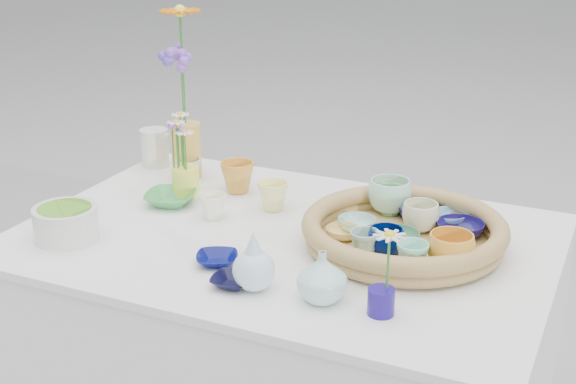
% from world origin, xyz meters
% --- Properties ---
extents(wicker_tray, '(0.47, 0.47, 0.08)m').
position_xyz_m(wicker_tray, '(0.28, 0.05, 0.80)').
color(wicker_tray, olive).
rests_on(wicker_tray, display_table).
extents(tray_ceramic_0, '(0.13, 0.13, 0.03)m').
position_xyz_m(tray_ceramic_0, '(0.27, 0.19, 0.80)').
color(tray_ceramic_0, '#0D0C48').
rests_on(tray_ceramic_0, wicker_tray).
extents(tray_ceramic_1, '(0.14, 0.14, 0.03)m').
position_xyz_m(tray_ceramic_1, '(0.39, 0.13, 0.80)').
color(tray_ceramic_1, '#160F50').
rests_on(tray_ceramic_1, wicker_tray).
extents(tray_ceramic_2, '(0.13, 0.13, 0.08)m').
position_xyz_m(tray_ceramic_2, '(0.41, -0.05, 0.82)').
color(tray_ceramic_2, gold).
rests_on(tray_ceramic_2, wicker_tray).
extents(tray_ceramic_3, '(0.12, 0.12, 0.03)m').
position_xyz_m(tray_ceramic_3, '(0.27, 0.02, 0.80)').
color(tray_ceramic_3, '#488A60').
rests_on(tray_ceramic_3, wicker_tray).
extents(tray_ceramic_4, '(0.07, 0.07, 0.06)m').
position_xyz_m(tray_ceramic_4, '(0.23, -0.07, 0.81)').
color(tray_ceramic_4, '#92BAA2').
rests_on(tray_ceramic_4, wicker_tray).
extents(tray_ceramic_5, '(0.11, 0.11, 0.03)m').
position_xyz_m(tray_ceramic_5, '(0.16, 0.07, 0.80)').
color(tray_ceramic_5, '#90C1B5').
rests_on(tray_ceramic_5, wicker_tray).
extents(tray_ceramic_6, '(0.13, 0.13, 0.09)m').
position_xyz_m(tray_ceramic_6, '(0.19, 0.21, 0.83)').
color(tray_ceramic_6, '#AFEECE').
rests_on(tray_ceramic_6, wicker_tray).
extents(tray_ceramic_7, '(0.10, 0.10, 0.07)m').
position_xyz_m(tray_ceramic_7, '(0.30, 0.13, 0.82)').
color(tray_ceramic_7, beige).
rests_on(tray_ceramic_7, wicker_tray).
extents(tray_ceramic_8, '(0.11, 0.11, 0.03)m').
position_xyz_m(tray_ceramic_8, '(0.35, 0.20, 0.80)').
color(tray_ceramic_8, '#81B1DB').
rests_on(tray_ceramic_8, wicker_tray).
extents(tray_ceramic_9, '(0.09, 0.09, 0.06)m').
position_xyz_m(tray_ceramic_9, '(0.27, -0.04, 0.81)').
color(tray_ceramic_9, '#001158').
rests_on(tray_ceramic_9, wicker_tray).
extents(tray_ceramic_10, '(0.11, 0.11, 0.03)m').
position_xyz_m(tray_ceramic_10, '(0.15, 0.01, 0.80)').
color(tray_ceramic_10, '#FFD274').
rests_on(tray_ceramic_10, wicker_tray).
extents(tray_ceramic_11, '(0.08, 0.08, 0.06)m').
position_xyz_m(tray_ceramic_11, '(0.34, -0.09, 0.82)').
color(tray_ceramic_11, '#8ADABB').
rests_on(tray_ceramic_11, wicker_tray).
extents(tray_ceramic_12, '(0.10, 0.10, 0.07)m').
position_xyz_m(tray_ceramic_12, '(0.20, 0.19, 0.82)').
color(tray_ceramic_12, '#60A777').
rests_on(tray_ceramic_12, wicker_tray).
extents(loose_ceramic_0, '(0.12, 0.12, 0.09)m').
position_xyz_m(loose_ceramic_0, '(-0.24, 0.22, 0.81)').
color(loose_ceramic_0, gold).
rests_on(loose_ceramic_0, display_table).
extents(loose_ceramic_1, '(0.09, 0.09, 0.07)m').
position_xyz_m(loose_ceramic_1, '(-0.10, 0.14, 0.80)').
color(loose_ceramic_1, '#FFFB8F').
rests_on(loose_ceramic_1, display_table).
extents(loose_ceramic_2, '(0.16, 0.16, 0.03)m').
position_xyz_m(loose_ceramic_2, '(-0.36, 0.06, 0.78)').
color(loose_ceramic_2, '#409B50').
rests_on(loose_ceramic_2, display_table).
extents(loose_ceramic_3, '(0.07, 0.07, 0.06)m').
position_xyz_m(loose_ceramic_3, '(-0.21, 0.02, 0.80)').
color(loose_ceramic_3, white).
rests_on(loose_ceramic_3, display_table).
extents(loose_ceramic_4, '(0.12, 0.12, 0.02)m').
position_xyz_m(loose_ceramic_4, '(-0.07, -0.20, 0.78)').
color(loose_ceramic_4, '#050B57').
rests_on(loose_ceramic_4, display_table).
extents(loose_ceramic_5, '(0.08, 0.08, 0.07)m').
position_xyz_m(loose_ceramic_5, '(-0.41, 0.23, 0.80)').
color(loose_ceramic_5, '#A9CFBE').
rests_on(loose_ceramic_5, display_table).
extents(loose_ceramic_6, '(0.10, 0.10, 0.02)m').
position_xyz_m(loose_ceramic_6, '(0.01, -0.28, 0.78)').
color(loose_ceramic_6, black).
rests_on(loose_ceramic_6, display_table).
extents(fluted_bowl, '(0.15, 0.15, 0.08)m').
position_xyz_m(fluted_bowl, '(-0.46, -0.23, 0.80)').
color(fluted_bowl, silver).
rests_on(fluted_bowl, display_table).
extents(bud_vase_paleblue, '(0.11, 0.11, 0.14)m').
position_xyz_m(bud_vase_paleblue, '(0.06, -0.28, 0.83)').
color(bud_vase_paleblue, silver).
rests_on(bud_vase_paleblue, display_table).
extents(bud_vase_seafoam, '(0.12, 0.12, 0.11)m').
position_xyz_m(bud_vase_seafoam, '(0.20, -0.26, 0.82)').
color(bud_vase_seafoam, silver).
rests_on(bud_vase_seafoam, display_table).
extents(bud_vase_cobalt, '(0.07, 0.07, 0.05)m').
position_xyz_m(bud_vase_cobalt, '(0.33, -0.27, 0.79)').
color(bud_vase_cobalt, navy).
rests_on(bud_vase_cobalt, display_table).
extents(single_daisy, '(0.08, 0.08, 0.13)m').
position_xyz_m(single_daisy, '(0.34, -0.26, 0.87)').
color(single_daisy, silver).
rests_on(single_daisy, bud_vase_cobalt).
extents(tall_vase_yellow, '(0.09, 0.09, 0.16)m').
position_xyz_m(tall_vase_yellow, '(-0.43, 0.27, 0.84)').
color(tall_vase_yellow, gold).
rests_on(tall_vase_yellow, display_table).
extents(gerbera, '(0.16, 0.16, 0.33)m').
position_xyz_m(gerbera, '(-0.43, 0.27, 1.08)').
color(gerbera, orange).
rests_on(gerbera, tall_vase_yellow).
extents(hydrangea, '(0.08, 0.08, 0.26)m').
position_xyz_m(hydrangea, '(-0.43, 0.26, 1.02)').
color(hydrangea, '#5841BA').
rests_on(hydrangea, tall_vase_yellow).
extents(white_pitcher, '(0.13, 0.11, 0.11)m').
position_xyz_m(white_pitcher, '(-0.57, 0.31, 0.82)').
color(white_pitcher, silver).
rests_on(white_pitcher, display_table).
extents(daisy_cup, '(0.09, 0.09, 0.08)m').
position_xyz_m(daisy_cup, '(-0.36, 0.13, 0.80)').
color(daisy_cup, '#F3F24D').
rests_on(daisy_cup, display_table).
extents(daisy_posy, '(0.09, 0.09, 0.15)m').
position_xyz_m(daisy_posy, '(-0.36, 0.14, 0.92)').
color(daisy_posy, white).
rests_on(daisy_posy, daisy_cup).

